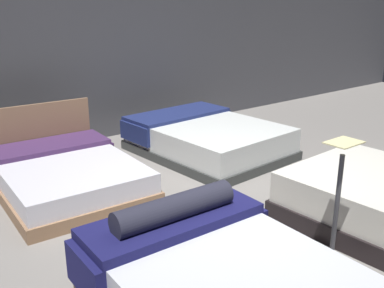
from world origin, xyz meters
The scene contains 5 objects.
ground_plane centered at (0.00, 0.00, -0.01)m, with size 18.00×18.00×0.02m, color gray.
showroom_back_wall centered at (0.00, 3.47, 1.75)m, with size 18.00×0.06×3.50m, color #47474C.
bed_2 centered at (-1.08, 1.80, 0.20)m, with size 1.62×2.04×0.88m.
bed_3 centered at (1.10, 1.77, 0.24)m, with size 1.79×2.25×0.51m.
price_sign centered at (0.00, -1.16, 0.44)m, with size 0.28×0.24×1.13m.
Camera 1 is at (-2.89, -2.96, 2.14)m, focal length 41.12 mm.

